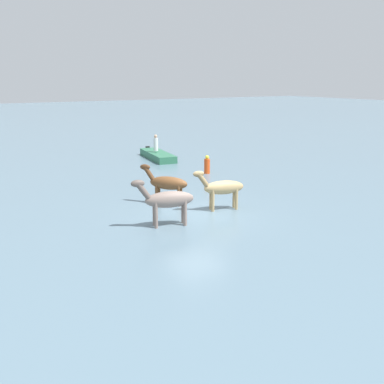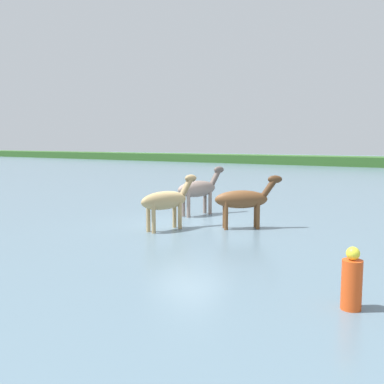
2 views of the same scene
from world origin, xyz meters
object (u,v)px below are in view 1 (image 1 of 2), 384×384
buoy_channel_marker (207,165)px  horse_mid_herd (167,200)px  horse_dark_mare (222,188)px  horse_lead (167,183)px  person_spotter_bow (156,143)px  boat_tender_starboard (158,156)px

buoy_channel_marker → horse_mid_herd: bearing=138.0°
horse_dark_mare → horse_lead: horse_dark_mare is taller
person_spotter_bow → buoy_channel_marker: 6.31m
horse_lead → boat_tender_starboard: horse_lead is taller
horse_mid_herd → horse_dark_mare: size_ratio=1.06×
horse_mid_herd → horse_lead: bearing=-102.5°
horse_mid_herd → boat_tender_starboard: size_ratio=0.51×
horse_lead → buoy_channel_marker: bearing=-87.9°
horse_mid_herd → buoy_channel_marker: (7.68, -6.91, -0.57)m
horse_lead → person_spotter_bow: (11.13, -5.06, 0.12)m
horse_mid_herd → horse_dark_mare: bearing=-151.7°
boat_tender_starboard → horse_lead: bearing=-16.5°
horse_dark_mare → boat_tender_starboard: bearing=-89.3°
horse_dark_mare → person_spotter_bow: bearing=-88.8°
horse_mid_herd → person_spotter_bow: 15.40m
person_spotter_bow → buoy_channel_marker: bearing=-176.6°
boat_tender_starboard → buoy_channel_marker: (-6.22, -0.27, 0.34)m
horse_dark_mare → buoy_channel_marker: horse_dark_mare is taller
horse_dark_mare → horse_lead: bearing=-35.6°
horse_mid_herd → buoy_channel_marker: horse_mid_herd is taller
horse_mid_herd → boat_tender_starboard: 15.43m
boat_tender_starboard → person_spotter_bow: person_spotter_bow is taller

